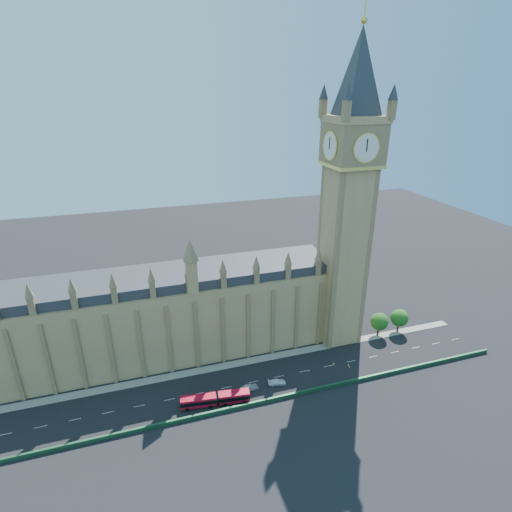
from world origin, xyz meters
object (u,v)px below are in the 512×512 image
object	(u,v)px
car_grey	(238,398)
car_silver	(250,388)
car_white	(277,382)
red_bus	(215,399)

from	to	relation	value
car_grey	car_silver	size ratio (longest dim) A/B	0.87
car_white	car_silver	bearing A→B (deg)	97.72
red_bus	car_grey	distance (m)	6.42
red_bus	car_white	distance (m)	18.76
car_white	red_bus	bearing A→B (deg)	105.45
car_grey	car_silver	xyz separation A→B (m)	(4.00, 2.72, 0.08)
car_silver	car_white	xyz separation A→B (m)	(8.22, -0.02, -0.05)
car_grey	car_white	xyz separation A→B (m)	(12.22, 2.70, 0.02)
red_bus	car_white	size ratio (longest dim) A/B	3.62
red_bus	car_white	xyz separation A→B (m)	(18.57, 2.47, -0.91)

